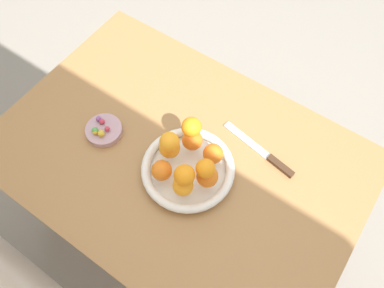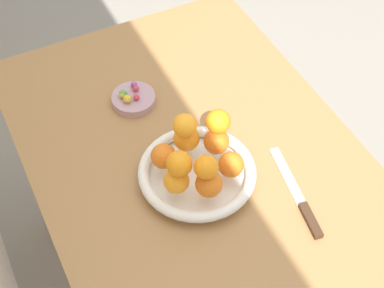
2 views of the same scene
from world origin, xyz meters
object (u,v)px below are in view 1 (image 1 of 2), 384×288
Objects in this scene: orange_8 at (205,168)px; knife at (264,154)px; orange_0 at (213,154)px; orange_5 at (207,177)px; orange_1 at (192,140)px; orange_9 at (169,141)px; candy_ball_5 at (95,131)px; dining_table at (179,168)px; fruit_bowl at (188,169)px; candy_ball_1 at (101,133)px; orange_3 at (162,170)px; candy_ball_2 at (107,129)px; candy_ball_4 at (102,121)px; orange_6 at (184,175)px; candy_ball_3 at (95,131)px; candy_ball_0 at (99,119)px; candy_dish at (104,130)px; orange_7 at (191,127)px; orange_4 at (183,186)px; orange_2 at (170,148)px.

orange_8 reaches higher than knife.
orange_8 is (-0.02, 0.07, 0.06)m from orange_0.
orange_1 is at bearing -35.70° from orange_5.
orange_9 is 2.83× the size of candy_ball_5.
orange_5 is 3.12× the size of candy_ball_5.
orange_8 is (0.00, 0.01, 0.06)m from orange_5.
dining_table is 4.04× the size of fruit_bowl.
candy_ball_1 is (0.35, 0.05, -0.04)m from orange_5.
orange_3 is 0.13m from orange_5.
orange_0 reaches higher than candy_ball_2.
candy_ball_5 is at bearing 11.39° from fruit_bowl.
orange_5 is at bearing -172.02° from candy_ball_1.
candy_ball_4 is (0.35, 0.08, -0.04)m from orange_0.
orange_6 is 2.65× the size of candy_ball_1.
orange_0 is at bearing 178.08° from orange_1.
dining_table is 0.25m from orange_6.
orange_0 is 2.76× the size of candy_ball_3.
orange_0 reaches higher than candy_ball_5.
candy_ball_0 is at bearing 1.89° from orange_5.
candy_dish is 5.83× the size of candy_ball_5.
orange_7 reaches higher than knife.
orange_0 is at bearing -148.53° from orange_9.
candy_ball_0 is 0.04m from candy_ball_3.
orange_3 is at bearing -2.55° from orange_4.
orange_0 reaches higher than knife.
candy_ball_1 is at bearing -172.30° from candy_ball_3.
orange_9 reaches higher than fruit_bowl.
candy_dish is 7.04× the size of candy_ball_2.
candy_ball_3 is 1.24× the size of candy_ball_4.
orange_4 is at bearing 172.60° from candy_ball_0.
candy_ball_3 is at bearing 25.72° from orange_7.
orange_4 is at bearing 133.07° from dining_table.
orange_0 is 0.97× the size of orange_1.
orange_7 is at bearing -62.81° from fruit_bowl.
candy_ball_1 reaches higher than candy_dish.
candy_dish is at bearing -5.36° from orange_4.
orange_3 is at bearing 179.21° from candy_ball_3.
dining_table is 18.14× the size of orange_5.
orange_1 reaches higher than orange_4.
knife is (-0.45, -0.21, -0.01)m from candy_dish.
candy_ball_3 is (0.27, 0.13, -0.10)m from orange_7.
candy_ball_2 is (0.31, -0.03, -0.04)m from orange_4.
candy_ball_4 is (0.34, -0.04, -0.10)m from orange_6.
fruit_bowl is 0.13m from orange_7.
orange_6 is 1.00× the size of orange_7.
candy_dish is 0.26m from orange_3.
candy_ball_1 is 1.01× the size of candy_ball_3.
orange_1 is 1.03× the size of orange_3.
candy_ball_3 is (0.24, 0.06, -0.10)m from orange_9.
orange_2 is at bearing -33.31° from orange_6.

